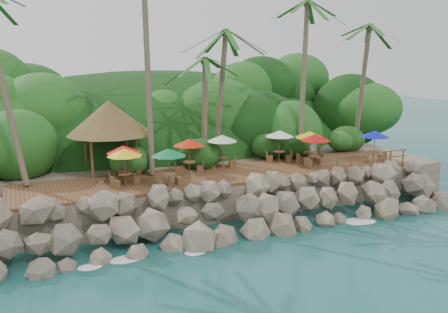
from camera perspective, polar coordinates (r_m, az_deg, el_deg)
name	(u,v)px	position (r m, az deg, el deg)	size (l,w,h in m)	color
ground	(268,239)	(26.85, 5.17, -9.63)	(140.00, 140.00, 0.00)	#19514F
land_base	(176,161)	(40.69, -5.61, -0.49)	(32.00, 25.20, 2.10)	gray
jungle_hill	(153,156)	(47.95, -8.35, 0.10)	(44.80, 28.00, 15.40)	#143811
seawall	(252,208)	(28.12, 3.26, -6.08)	(29.00, 4.00, 2.30)	gray
terrace	(224,175)	(31.30, 0.00, -2.15)	(26.00, 5.00, 0.20)	brown
jungle_foliage	(180,176)	(40.01, -5.14, -2.25)	(44.00, 16.00, 12.00)	#143811
foam_line	(265,237)	(27.09, 4.87, -9.36)	(25.20, 0.80, 0.06)	white
palms	(218,12)	(33.18, -0.69, 16.57)	(31.29, 7.00, 14.37)	brown
palapa	(109,117)	(32.29, -13.32, 4.46)	(5.47, 5.47, 4.60)	brown
dining_clusters	(240,143)	(31.46, 1.91, 1.56)	(19.52, 5.19, 2.23)	brown
railing	(365,159)	(33.98, 16.16, -0.26)	(7.20, 0.10, 1.00)	brown
waiter	(313,150)	(35.02, 10.37, 0.78)	(0.61, 0.40, 1.68)	silver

